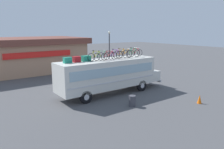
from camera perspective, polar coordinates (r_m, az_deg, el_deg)
The scene contains 17 objects.
ground_plane at distance 20.21m, azimuth -1.14°, elevation -5.05°, with size 120.00×120.00×0.00m, color #4C4C4F.
bus at distance 19.87m, azimuth -0.65°, elevation 0.21°, with size 10.65×2.58×3.17m.
luggage_bag_1 at distance 17.86m, azimuth -11.54°, elevation 3.68°, with size 0.64×0.41×0.46m, color #1E7F66.
luggage_bag_2 at distance 18.23m, azimuth -9.20°, elevation 3.94°, with size 0.59×0.44×0.47m, color maroon.
luggage_bag_3 at distance 18.65m, azimuth -6.81°, elevation 4.18°, with size 0.74×0.51×0.47m, color #1E7F66.
rooftop_bicycle_1 at distance 18.69m, azimuth -4.20°, elevation 4.70°, with size 1.66×0.44×0.92m.
rooftop_bicycle_2 at distance 19.04m, azimuth -2.63°, elevation 4.82°, with size 1.74×0.44×0.89m.
rooftop_bicycle_3 at distance 19.35m, azimuth -0.72°, elevation 4.91°, with size 1.72×0.44×0.86m.
rooftop_bicycle_4 at distance 19.87m, azimuth 0.81°, elevation 5.16°, with size 1.67×0.44×0.93m.
rooftop_bicycle_5 at distance 20.41m, azimuth 2.37°, elevation 5.36°, with size 1.76×0.44×0.96m.
rooftop_bicycle_6 at distance 21.01m, azimuth 3.55°, elevation 5.46°, with size 1.70×0.44×0.89m.
rooftop_bicycle_7 at distance 21.18m, azimuth 5.51°, elevation 5.56°, with size 1.75×0.44×0.96m.
rooftop_bicycle_8 at distance 21.94m, azimuth 6.24°, elevation 5.67°, with size 1.73×0.44×0.87m.
roadside_building at distance 33.28m, azimuth -21.04°, elevation 5.00°, with size 14.95×10.32×4.63m.
trash_bin at distance 17.03m, azimuth 5.29°, elevation -6.86°, with size 0.54×0.54×0.84m, color #3F3F47.
traffic_cone at distance 18.91m, azimuth 21.86°, elevation -6.00°, with size 0.35×0.35×0.70m, color orange.
street_lamp at distance 27.99m, azimuth -0.70°, elevation 6.40°, with size 0.30×0.30×5.57m.
Camera 1 is at (-11.13, -15.82, 5.85)m, focal length 35.06 mm.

